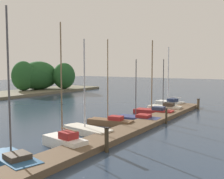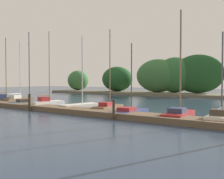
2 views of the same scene
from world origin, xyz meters
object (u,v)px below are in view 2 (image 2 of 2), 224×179
object	(u,v)px
sailboat_2	(28,102)
sailboat_3	(48,103)
mooring_piling_2	(114,110)
sailboat_7	(179,113)
sailboat_4	(82,105)
sailboat_5	(109,107)
sailboat_8	(221,117)
sailboat_6	(130,112)
sailboat_0	(5,99)
mooring_piling_1	(30,102)
sailboat_1	(19,100)

from	to	relation	value
sailboat_2	sailboat_3	bearing A→B (deg)	-79.95
sailboat_2	mooring_piling_2	xyz separation A→B (m)	(12.20, -2.59, 0.29)
sailboat_2	sailboat_7	xyz separation A→B (m)	(15.41, -0.07, 0.05)
mooring_piling_2	sailboat_4	bearing A→B (deg)	150.11
sailboat_5	sailboat_8	world-z (taller)	sailboat_5
sailboat_3	sailboat_6	bearing A→B (deg)	-79.79
sailboat_4	sailboat_8	distance (m)	11.56
sailboat_0	sailboat_7	xyz separation A→B (m)	(20.82, -0.93, -0.03)
sailboat_0	mooring_piling_1	world-z (taller)	sailboat_0
sailboat_1	sailboat_7	bearing A→B (deg)	-100.78
sailboat_1	sailboat_5	size ratio (longest dim) A/B	1.02
sailboat_0	sailboat_1	xyz separation A→B (m)	(2.47, 0.15, -0.03)
mooring_piling_1	sailboat_8	bearing A→B (deg)	9.87
sailboat_0	mooring_piling_1	xyz separation A→B (m)	(9.24, -3.47, 0.26)
sailboat_2	mooring_piling_2	world-z (taller)	sailboat_2
sailboat_1	mooring_piling_1	bearing A→B (deg)	-125.55
mooring_piling_2	sailboat_0	bearing A→B (deg)	168.89
sailboat_8	sailboat_4	bearing A→B (deg)	80.95
sailboat_1	sailboat_2	world-z (taller)	sailboat_2
mooring_piling_1	mooring_piling_2	xyz separation A→B (m)	(8.38, 0.01, -0.05)
mooring_piling_1	sailboat_0	bearing A→B (deg)	159.40
sailboat_5	mooring_piling_2	world-z (taller)	sailboat_5
sailboat_2	sailboat_6	world-z (taller)	sailboat_2
sailboat_8	mooring_piling_1	size ratio (longest dim) A/B	3.92
sailboat_0	sailboat_1	world-z (taller)	sailboat_0
sailboat_6	sailboat_8	size ratio (longest dim) A/B	0.97
sailboat_4	sailboat_6	xyz separation A→B (m)	(5.54, -1.00, -0.05)
sailboat_0	sailboat_2	bearing A→B (deg)	-93.59
sailboat_1	sailboat_6	xyz separation A→B (m)	(14.86, -1.26, -0.12)
sailboat_0	sailboat_3	distance (m)	8.68
sailboat_4	sailboat_8	world-z (taller)	sailboat_4
sailboat_0	sailboat_4	bearing A→B (deg)	-85.07
sailboat_0	mooring_piling_2	xyz separation A→B (m)	(17.62, -3.46, 0.21)
sailboat_6	sailboat_8	distance (m)	5.98
sailboat_7	mooring_piling_1	distance (m)	11.87
sailboat_4	mooring_piling_2	size ratio (longest dim) A/B	5.15
sailboat_2	sailboat_5	size ratio (longest dim) A/B	1.11
sailboat_8	mooring_piling_2	distance (m)	6.20
sailboat_4	mooring_piling_1	bearing A→B (deg)	152.17
sailboat_6	mooring_piling_1	distance (m)	8.44
sailboat_4	sailboat_8	size ratio (longest dim) A/B	1.21
sailboat_3	sailboat_6	distance (m)	8.72
sailboat_2	sailboat_3	distance (m)	3.21
sailboat_0	sailboat_4	xyz separation A→B (m)	(11.79, -0.11, -0.11)
sailboat_4	mooring_piling_1	xyz separation A→B (m)	(-2.55, -3.36, 0.37)
sailboat_3	sailboat_8	size ratio (longest dim) A/B	1.32
sailboat_0	sailboat_6	distance (m)	17.37
sailboat_0	sailboat_1	size ratio (longest dim) A/B	1.10
sailboat_2	sailboat_7	world-z (taller)	sailboat_2
sailboat_2	mooring_piling_1	size ratio (longest dim) A/B	5.43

